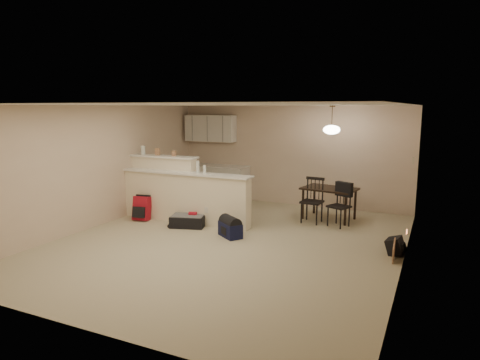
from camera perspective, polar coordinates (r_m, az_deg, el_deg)
The scene contains 19 objects.
room at distance 7.68m, azimuth -1.53°, elevation 0.62°, with size 7.00×7.02×2.50m.
breakfast_bar at distance 9.50m, azimuth -8.38°, elevation -1.66°, with size 3.08×0.58×1.39m.
upper_cabinets at distance 11.56m, azimuth -3.97°, elevation 6.89°, with size 1.40×0.34×0.70m, color white.
kitchen_counter at distance 11.51m, azimuth -3.33°, elevation -0.39°, with size 1.80×0.60×0.90m, color white.
thermostat at distance 8.39m, azimuth 22.10°, elevation 2.42°, with size 0.02×0.12×0.12m, color beige.
jar at distance 10.05m, azimuth -12.80°, elevation 3.91°, with size 0.10×0.10×0.20m, color silver.
cereal_box at distance 9.82m, azimuth -10.94°, elevation 3.72°, with size 0.10×0.07×0.16m, color #AA7B58.
small_box at distance 9.57m, azimuth -8.79°, elevation 3.52°, with size 0.08×0.06×0.12m, color #AA7B58.
bottle_a at distance 9.02m, azimuth -5.65°, elevation 1.74°, with size 0.07×0.07×0.26m, color silver.
bottle_b at distance 8.94m, azimuth -4.74°, elevation 1.43°, with size 0.06×0.06×0.18m, color silver.
dining_table at distance 9.62m, azimuth 11.83°, elevation -1.54°, with size 1.23×0.92×0.71m.
pendant_lamp at distance 9.46m, azimuth 12.12°, elevation 6.63°, with size 0.36×0.36×0.62m.
dining_chair_near at distance 9.29m, azimuth 9.57°, elevation -2.72°, with size 0.42×0.40×0.97m, color black, non-canonical shape.
dining_chair_far at distance 9.12m, azimuth 13.05°, elevation -3.30°, with size 0.39×0.38×0.90m, color black, non-canonical shape.
suitcase at distance 9.01m, azimuth -6.95°, elevation -5.46°, with size 0.69×0.45×0.23m, color black.
red_backpack at distance 9.67m, azimuth -12.95°, elevation -3.70°, with size 0.35×0.22×0.52m, color #AD1323.
navy_duffel at distance 8.25m, azimuth -1.30°, elevation -6.64°, with size 0.51×0.28×0.28m, color #111536.
black_daypack at distance 7.76m, azimuth 20.00°, elevation -8.28°, with size 0.32×0.23×0.28m, color black.
cardboard_sheet at distance 7.43m, azimuth 19.82°, elevation -8.99°, with size 0.40×0.02×0.31m, color #AA7B58.
Camera 1 is at (3.39, -6.78, 2.46)m, focal length 32.00 mm.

